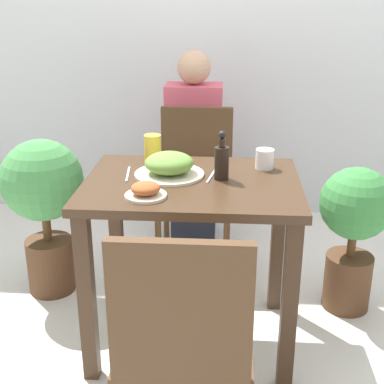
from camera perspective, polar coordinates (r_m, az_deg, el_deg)
The scene contains 15 objects.
ground_plane at distance 2.55m, azimuth -0.00°, elevation -15.21°, with size 16.00×16.00×0.00m, color silver.
wall_back at distance 3.61m, azimuth 1.82°, elevation 17.68°, with size 8.00×0.05×2.60m.
dining_table at distance 2.24m, azimuth -0.00°, elevation -2.25°, with size 0.88×0.67×0.77m.
chair_near at distance 1.68m, azimuth -0.87°, elevation -15.54°, with size 0.42×0.42×0.89m.
chair_far at distance 2.97m, azimuth 0.38°, elevation 1.22°, with size 0.42×0.42×0.89m.
food_plate at distance 2.23m, azimuth -2.45°, elevation 2.85°, with size 0.29×0.29×0.10m.
side_plate at distance 2.01m, azimuth -4.97°, elevation 0.13°, with size 0.16×0.16×0.06m.
drink_cup at distance 2.34m, azimuth 7.75°, elevation 3.51°, with size 0.08×0.08×0.09m.
juice_glass at distance 2.43m, azimuth -4.22°, elevation 4.69°, with size 0.08×0.08×0.12m.
sauce_bottle at distance 2.18m, azimuth 3.18°, elevation 3.34°, with size 0.06×0.06×0.20m.
fork_utensil at distance 2.27m, azimuth -6.85°, elevation 1.91°, with size 0.03×0.19×0.00m.
spoon_utensil at distance 2.23m, azimuth 2.07°, elevation 1.72°, with size 0.04×0.17×0.00m.
potted_plant_left at distance 2.77m, azimuth -15.53°, elevation -0.60°, with size 0.41×0.41×0.82m.
potted_plant_right at distance 2.66m, azimuth 16.89°, elevation -3.39°, with size 0.35×0.35×0.73m.
person_figure at distance 3.31m, azimuth 0.20°, elevation 4.75°, with size 0.34×0.22×1.17m.
Camera 1 is at (0.15, -2.05, 1.50)m, focal length 50.00 mm.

